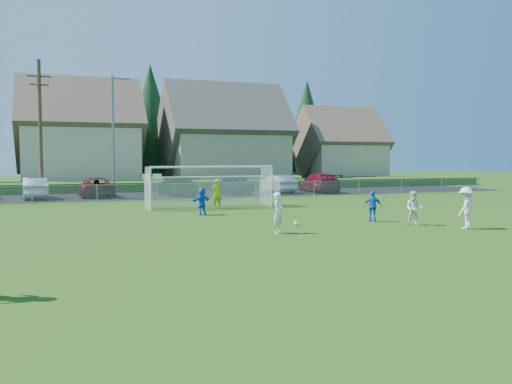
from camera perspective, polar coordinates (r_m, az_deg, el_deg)
ground at (r=17.77m, az=9.16°, el=-6.05°), size 160.00×160.00×0.00m
asphalt_lot at (r=43.68m, az=-9.03°, el=-0.31°), size 60.00×60.00×0.00m
grass_embankment at (r=51.02m, az=-10.72°, el=0.68°), size 70.00×6.00×0.80m
soccer_ball at (r=23.73m, az=4.23°, el=-3.31°), size 0.22×0.22×0.22m
player_white_a at (r=21.26m, az=2.37°, el=-2.21°), size 0.70×0.68×1.62m
player_white_b at (r=24.78m, az=16.29°, el=-1.65°), size 0.91×0.93×1.51m
player_white_c at (r=24.29m, az=21.23°, el=-1.57°), size 1.30×1.09×1.75m
player_blue_a at (r=25.76m, az=12.20°, el=-1.48°), size 0.87×0.79×1.43m
player_blue_b at (r=28.21m, az=-5.73°, el=-0.97°), size 1.37×1.01×1.44m
goalkeeper at (r=31.79m, az=-4.17°, el=-0.18°), size 0.67×0.48×1.73m
car_b at (r=42.22m, az=-22.23°, el=0.35°), size 1.88×4.67×1.51m
car_c at (r=42.90m, az=-16.49°, el=0.48°), size 2.49×5.27×1.45m
car_d at (r=43.23m, az=-8.35°, el=0.66°), size 2.70×5.43×1.52m
car_e at (r=44.16m, az=-2.41°, el=0.79°), size 2.44×4.80×1.57m
car_f at (r=45.90m, az=2.31°, el=0.86°), size 1.69×4.61×1.51m
car_g at (r=46.91m, az=6.63°, el=0.98°), size 2.87×5.85×1.64m
soccer_goal at (r=32.47m, az=-5.00°, el=1.24°), size 7.42×1.90×2.50m
chainlink_fence at (r=38.28m, az=-7.39°, el=0.09°), size 52.06×0.06×1.20m
streetlight at (r=41.46m, az=-14.74°, el=6.09°), size 1.38×0.18×9.00m
utility_pole at (r=42.26m, az=-21.76°, el=6.32°), size 1.60×0.26×10.00m
houses_row at (r=58.81m, az=-10.15°, el=7.83°), size 53.90×11.45×13.27m
tree_row at (r=64.80m, az=-11.97°, el=7.03°), size 65.98×12.36×13.80m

